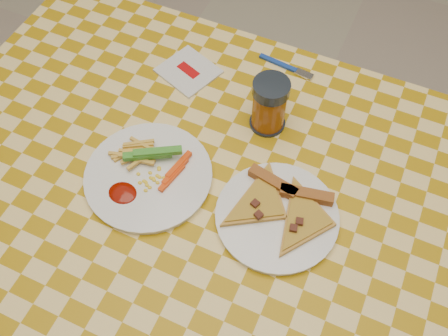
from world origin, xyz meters
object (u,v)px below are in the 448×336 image
at_px(table, 220,215).
at_px(drink_glass, 269,105).
at_px(plate_left, 149,176).
at_px(plate_right, 277,217).

bearing_deg(table, drink_glass, 85.53).
distance_m(plate_left, drink_glass, 0.28).
height_order(plate_right, drink_glass, drink_glass).
relative_size(plate_left, drink_glass, 2.00).
distance_m(plate_right, drink_glass, 0.23).
height_order(plate_left, drink_glass, drink_glass).
distance_m(plate_left, plate_right, 0.26).
xyz_separation_m(table, plate_right, (0.11, 0.00, 0.08)).
bearing_deg(drink_glass, plate_right, -63.98).
xyz_separation_m(plate_left, drink_glass, (0.16, 0.22, 0.05)).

